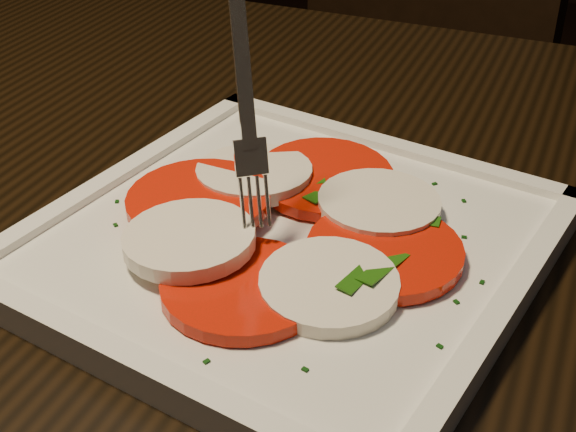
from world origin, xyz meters
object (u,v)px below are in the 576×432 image
object	(u,v)px
table	(221,289)
plate	(288,245)
chair	(390,98)
fork	(241,75)

from	to	relation	value
table	plate	distance (m)	0.15
chair	fork	distance (m)	0.80
table	fork	size ratio (longest dim) A/B	7.04
plate	table	bearing A→B (deg)	144.74
table	fork	world-z (taller)	fork
table	plate	size ratio (longest dim) A/B	4.02
plate	fork	xyz separation A→B (m)	(-0.03, 0.00, 0.11)
plate	fork	size ratio (longest dim) A/B	1.75
chair	plate	bearing A→B (deg)	-67.83
chair	fork	world-z (taller)	fork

